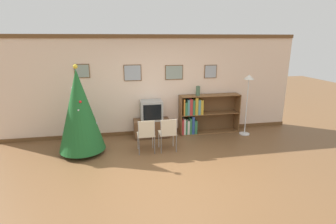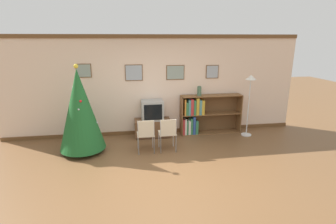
{
  "view_description": "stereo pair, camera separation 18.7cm",
  "coord_description": "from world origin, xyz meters",
  "px_view_note": "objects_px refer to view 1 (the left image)",
  "views": [
    {
      "loc": [
        -0.91,
        -4.51,
        2.61
      ],
      "look_at": [
        0.21,
        1.35,
        0.92
      ],
      "focal_mm": 28.0,
      "sensor_mm": 36.0,
      "label": 1
    },
    {
      "loc": [
        -0.72,
        -4.55,
        2.61
      ],
      "look_at": [
        0.21,
        1.35,
        0.92
      ],
      "focal_mm": 28.0,
      "sensor_mm": 36.0,
      "label": 2
    }
  ],
  "objects_px": {
    "tv_console": "(152,128)",
    "television": "(151,110)",
    "standing_lamp": "(248,89)",
    "vase": "(198,91)",
    "christmas_tree": "(80,111)",
    "folding_chair_left": "(146,134)",
    "bookshelf": "(198,114)",
    "folding_chair_right": "(168,133)"
  },
  "relations": [
    {
      "from": "christmas_tree",
      "to": "tv_console",
      "type": "bearing_deg",
      "value": 23.49
    },
    {
      "from": "television",
      "to": "bookshelf",
      "type": "bearing_deg",
      "value": 2.6
    },
    {
      "from": "folding_chair_left",
      "to": "folding_chair_right",
      "type": "distance_m",
      "value": 0.51
    },
    {
      "from": "christmas_tree",
      "to": "folding_chair_left",
      "type": "relative_size",
      "value": 2.52
    },
    {
      "from": "vase",
      "to": "standing_lamp",
      "type": "relative_size",
      "value": 0.16
    },
    {
      "from": "bookshelf",
      "to": "folding_chair_left",
      "type": "bearing_deg",
      "value": -145.52
    },
    {
      "from": "christmas_tree",
      "to": "standing_lamp",
      "type": "relative_size",
      "value": 1.24
    },
    {
      "from": "television",
      "to": "folding_chair_right",
      "type": "height_order",
      "value": "television"
    },
    {
      "from": "christmas_tree",
      "to": "standing_lamp",
      "type": "height_order",
      "value": "christmas_tree"
    },
    {
      "from": "christmas_tree",
      "to": "tv_console",
      "type": "xyz_separation_m",
      "value": [
        1.72,
        0.75,
        -0.78
      ]
    },
    {
      "from": "folding_chair_left",
      "to": "vase",
      "type": "distance_m",
      "value": 2.04
    },
    {
      "from": "standing_lamp",
      "to": "folding_chair_right",
      "type": "bearing_deg",
      "value": -162.7
    },
    {
      "from": "television",
      "to": "bookshelf",
      "type": "height_order",
      "value": "bookshelf"
    },
    {
      "from": "folding_chair_left",
      "to": "bookshelf",
      "type": "bearing_deg",
      "value": 34.48
    },
    {
      "from": "bookshelf",
      "to": "standing_lamp",
      "type": "distance_m",
      "value": 1.49
    },
    {
      "from": "television",
      "to": "christmas_tree",
      "type": "bearing_deg",
      "value": -156.58
    },
    {
      "from": "folding_chair_left",
      "to": "vase",
      "type": "height_order",
      "value": "vase"
    },
    {
      "from": "folding_chair_right",
      "to": "standing_lamp",
      "type": "relative_size",
      "value": 0.49
    },
    {
      "from": "folding_chair_left",
      "to": "folding_chair_right",
      "type": "height_order",
      "value": "same"
    },
    {
      "from": "christmas_tree",
      "to": "bookshelf",
      "type": "bearing_deg",
      "value": 14.77
    },
    {
      "from": "bookshelf",
      "to": "vase",
      "type": "height_order",
      "value": "vase"
    },
    {
      "from": "bookshelf",
      "to": "vase",
      "type": "bearing_deg",
      "value": -169.47
    },
    {
      "from": "vase",
      "to": "folding_chair_right",
      "type": "bearing_deg",
      "value": -133.75
    },
    {
      "from": "television",
      "to": "vase",
      "type": "relative_size",
      "value": 2.19
    },
    {
      "from": "standing_lamp",
      "to": "vase",
      "type": "bearing_deg",
      "value": 164.28
    },
    {
      "from": "tv_console",
      "to": "folding_chair_left",
      "type": "bearing_deg",
      "value": -103.92
    },
    {
      "from": "bookshelf",
      "to": "standing_lamp",
      "type": "xyz_separation_m",
      "value": [
        1.25,
        -0.37,
        0.73
      ]
    },
    {
      "from": "christmas_tree",
      "to": "folding_chair_right",
      "type": "relative_size",
      "value": 2.52
    },
    {
      "from": "tv_console",
      "to": "folding_chair_right",
      "type": "xyz_separation_m",
      "value": [
        0.26,
        -1.04,
        0.23
      ]
    },
    {
      "from": "folding_chair_left",
      "to": "bookshelf",
      "type": "relative_size",
      "value": 0.48
    },
    {
      "from": "tv_console",
      "to": "vase",
      "type": "distance_m",
      "value": 1.62
    },
    {
      "from": "television",
      "to": "vase",
      "type": "distance_m",
      "value": 1.38
    },
    {
      "from": "christmas_tree",
      "to": "tv_console",
      "type": "relative_size",
      "value": 2.16
    },
    {
      "from": "christmas_tree",
      "to": "folding_chair_right",
      "type": "height_order",
      "value": "christmas_tree"
    },
    {
      "from": "folding_chair_right",
      "to": "television",
      "type": "bearing_deg",
      "value": 103.95
    },
    {
      "from": "bookshelf",
      "to": "standing_lamp",
      "type": "bearing_deg",
      "value": -16.5
    },
    {
      "from": "television",
      "to": "vase",
      "type": "bearing_deg",
      "value": 2.35
    },
    {
      "from": "tv_console",
      "to": "bookshelf",
      "type": "xyz_separation_m",
      "value": [
        1.34,
        0.06,
        0.31
      ]
    },
    {
      "from": "vase",
      "to": "standing_lamp",
      "type": "distance_m",
      "value": 1.34
    },
    {
      "from": "tv_console",
      "to": "television",
      "type": "distance_m",
      "value": 0.5
    },
    {
      "from": "folding_chair_left",
      "to": "standing_lamp",
      "type": "bearing_deg",
      "value": 14.31
    },
    {
      "from": "television",
      "to": "folding_chair_left",
      "type": "xyz_separation_m",
      "value": [
        -0.26,
        -1.03,
        -0.28
      ]
    }
  ]
}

